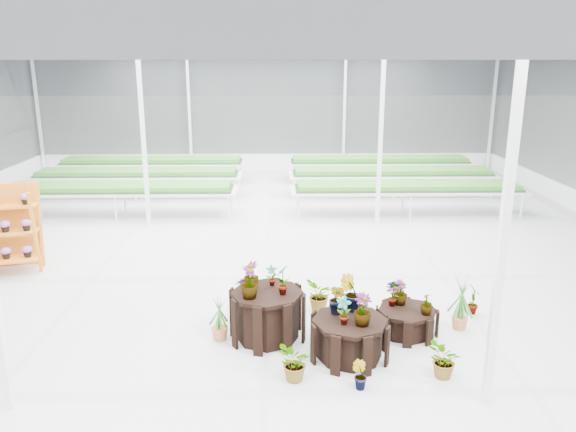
{
  "coord_description": "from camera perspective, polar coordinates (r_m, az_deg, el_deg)",
  "views": [
    {
      "loc": [
        0.35,
        -10.19,
        4.2
      ],
      "look_at": [
        0.57,
        0.2,
        1.3
      ],
      "focal_mm": 35.0,
      "sensor_mm": 36.0,
      "label": 1
    }
  ],
  "objects": [
    {
      "name": "plinth_low",
      "position": [
        9.21,
        11.96,
        -10.43
      ],
      "size": [
        1.1,
        1.1,
        0.42
      ],
      "primitive_type": "cylinder",
      "rotation": [
        0.0,
        0.0,
        -0.19
      ],
      "color": "black",
      "rests_on": "ground"
    },
    {
      "name": "nursery_benches",
      "position": [
        17.8,
        -2.3,
        3.31
      ],
      "size": [
        16.0,
        7.0,
        0.84
      ],
      "primitive_type": null,
      "color": "silver",
      "rests_on": "ground"
    },
    {
      "name": "plinth_mid",
      "position": [
        8.39,
        6.25,
        -12.24
      ],
      "size": [
        1.43,
        1.43,
        0.6
      ],
      "primitive_type": "cylinder",
      "rotation": [
        0.0,
        0.0,
        0.32
      ],
      "color": "black",
      "rests_on": "ground"
    },
    {
      "name": "greenhouse_shell",
      "position": [
        10.38,
        -3.12,
        4.73
      ],
      "size": [
        18.0,
        24.0,
        4.5
      ],
      "primitive_type": null,
      "color": "white",
      "rests_on": "ground"
    },
    {
      "name": "steel_frame",
      "position": [
        10.38,
        -3.12,
        4.73
      ],
      "size": [
        18.0,
        24.0,
        4.5
      ],
      "primitive_type": null,
      "color": "silver",
      "rests_on": "ground"
    },
    {
      "name": "ground_plane",
      "position": [
        11.03,
        -2.95,
        -6.82
      ],
      "size": [
        24.0,
        24.0,
        0.0
      ],
      "primitive_type": "plane",
      "color": "gray",
      "rests_on": "ground"
    },
    {
      "name": "nursery_plants",
      "position": [
        8.87,
        5.12,
        -9.37
      ],
      "size": [
        4.55,
        2.79,
        1.27
      ],
      "color": "#357127",
      "rests_on": "ground"
    },
    {
      "name": "plinth_tall",
      "position": [
        8.82,
        -2.11,
        -10.03
      ],
      "size": [
        1.38,
        1.38,
        0.78
      ],
      "primitive_type": "cylinder",
      "rotation": [
        0.0,
        0.0,
        -0.23
      ],
      "color": "black",
      "rests_on": "ground"
    }
  ]
}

